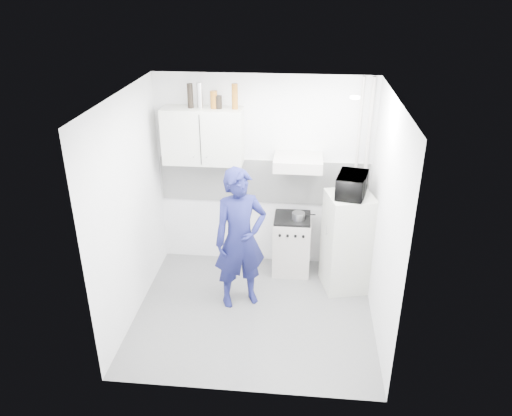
{
  "coord_description": "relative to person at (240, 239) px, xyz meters",
  "views": [
    {
      "loc": [
        0.51,
        -4.85,
        3.71
      ],
      "look_at": [
        -0.01,
        0.3,
        1.25
      ],
      "focal_mm": 35.0,
      "sensor_mm": 36.0,
      "label": 1
    }
  ],
  "objects": [
    {
      "name": "saucepan",
      "position": [
        0.66,
        0.72,
        -0.02
      ],
      "size": [
        0.17,
        0.17,
        0.09
      ],
      "primitive_type": "cylinder",
      "color": "silver",
      "rests_on": "stove_top"
    },
    {
      "name": "floor",
      "position": [
        0.18,
        -0.23,
        -0.87
      ],
      "size": [
        2.8,
        2.8,
        0.0
      ],
      "primitive_type": "plane",
      "color": "#606060",
      "rests_on": "ground"
    },
    {
      "name": "wall_right",
      "position": [
        1.58,
        -0.23,
        0.43
      ],
      "size": [
        0.0,
        2.6,
        2.6
      ],
      "primitive_type": "plane",
      "rotation": [
        1.57,
        0.0,
        -1.57
      ],
      "color": "white",
      "rests_on": "floor"
    },
    {
      "name": "wall_left",
      "position": [
        -1.22,
        -0.23,
        0.43
      ],
      "size": [
        0.0,
        2.6,
        2.6
      ],
      "primitive_type": "plane",
      "rotation": [
        1.57,
        0.0,
        1.57
      ],
      "color": "white",
      "rests_on": "floor"
    },
    {
      "name": "stove",
      "position": [
        0.59,
        0.77,
        -0.48
      ],
      "size": [
        0.49,
        0.49,
        0.78
      ],
      "primitive_type": "cube",
      "color": "#B9B3AB",
      "rests_on": "floor"
    },
    {
      "name": "person",
      "position": [
        0.0,
        0.0,
        0.0
      ],
      "size": [
        0.75,
        0.64,
        1.75
      ],
      "primitive_type": "imported",
      "rotation": [
        0.0,
        0.0,
        0.43
      ],
      "color": "#15184D",
      "rests_on": "floor"
    },
    {
      "name": "upper_cabinet",
      "position": [
        -0.57,
        0.85,
        0.98
      ],
      "size": [
        1.0,
        0.35,
        0.7
      ],
      "primitive_type": "cube",
      "color": "beige",
      "rests_on": "wall_back"
    },
    {
      "name": "wall_back",
      "position": [
        0.18,
        1.02,
        0.43
      ],
      "size": [
        2.8,
        0.0,
        2.8
      ],
      "primitive_type": "plane",
      "rotation": [
        1.57,
        0.0,
        0.0
      ],
      "color": "white",
      "rests_on": "floor"
    },
    {
      "name": "stove_top",
      "position": [
        0.59,
        0.77,
        -0.08
      ],
      "size": [
        0.47,
        0.47,
        0.03
      ],
      "primitive_type": "cube",
      "color": "black",
      "rests_on": "stove"
    },
    {
      "name": "bottle_e",
      "position": [
        -0.15,
        0.85,
        1.48
      ],
      "size": [
        0.08,
        0.08,
        0.3
      ],
      "primitive_type": "cylinder",
      "color": "brown",
      "rests_on": "upper_cabinet"
    },
    {
      "name": "backsplash",
      "position": [
        0.18,
        1.01,
        0.33
      ],
      "size": [
        2.74,
        0.03,
        0.6
      ],
      "primitive_type": "cube",
      "color": "white",
      "rests_on": "wall_back"
    },
    {
      "name": "fridge",
      "position": [
        1.28,
        0.47,
        -0.23
      ],
      "size": [
        0.64,
        0.64,
        1.28
      ],
      "primitive_type": "cube",
      "rotation": [
        0.0,
        0.0,
        0.24
      ],
      "color": "beige",
      "rests_on": "floor"
    },
    {
      "name": "bottle_d",
      "position": [
        -0.58,
        0.85,
        1.48
      ],
      "size": [
        0.07,
        0.07,
        0.31
      ],
      "primitive_type": "cylinder",
      "color": "silver",
      "rests_on": "upper_cabinet"
    },
    {
      "name": "canister_a",
      "position": [
        -0.41,
        0.85,
        1.43
      ],
      "size": [
        0.09,
        0.09,
        0.21
      ],
      "primitive_type": "cylinder",
      "color": "brown",
      "rests_on": "upper_cabinet"
    },
    {
      "name": "range_hood",
      "position": [
        0.63,
        0.77,
        0.7
      ],
      "size": [
        0.6,
        0.5,
        0.14
      ],
      "primitive_type": "cube",
      "color": "#B9B3AB",
      "rests_on": "wall_back"
    },
    {
      "name": "canister_b",
      "position": [
        -0.36,
        0.85,
        1.4
      ],
      "size": [
        0.08,
        0.08,
        0.16
      ],
      "primitive_type": "cylinder",
      "color": "black",
      "rests_on": "upper_cabinet"
    },
    {
      "name": "microwave",
      "position": [
        1.28,
        0.47,
        0.54
      ],
      "size": [
        0.54,
        0.42,
        0.27
      ],
      "primitive_type": "imported",
      "rotation": [
        0.0,
        0.0,
        1.36
      ],
      "color": "black",
      "rests_on": "fridge"
    },
    {
      "name": "bottle_c",
      "position": [
        -0.7,
        0.85,
        1.47
      ],
      "size": [
        0.07,
        0.07,
        0.3
      ],
      "primitive_type": "cylinder",
      "color": "black",
      "rests_on": "upper_cabinet"
    },
    {
      "name": "ceiling_spot_fixture",
      "position": [
        1.18,
        -0.03,
        1.7
      ],
      "size": [
        0.1,
        0.1,
        0.02
      ],
      "primitive_type": "cylinder",
      "color": "white",
      "rests_on": "ceiling"
    },
    {
      "name": "pipe_a",
      "position": [
        1.48,
        0.94,
        0.43
      ],
      "size": [
        0.05,
        0.05,
        2.6
      ],
      "primitive_type": "cylinder",
      "color": "#B9B3AB",
      "rests_on": "floor"
    },
    {
      "name": "ceiling",
      "position": [
        0.18,
        -0.23,
        1.73
      ],
      "size": [
        2.8,
        2.8,
        0.0
      ],
      "primitive_type": "plane",
      "color": "white",
      "rests_on": "wall_back"
    },
    {
      "name": "pipe_b",
      "position": [
        1.36,
        0.94,
        0.43
      ],
      "size": [
        0.04,
        0.04,
        2.6
      ],
      "primitive_type": "cylinder",
      "color": "#B9B3AB",
      "rests_on": "floor"
    }
  ]
}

